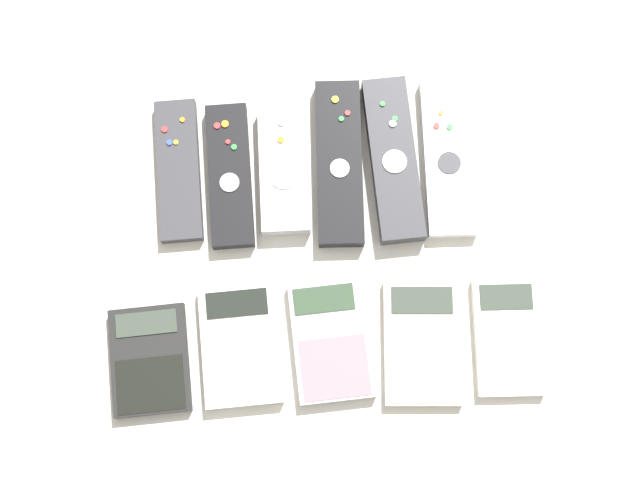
% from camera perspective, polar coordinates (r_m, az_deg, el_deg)
% --- Properties ---
extents(ground_plane, '(3.00, 3.00, 0.00)m').
position_cam_1_polar(ground_plane, '(1.06, 0.10, -1.73)').
color(ground_plane, beige).
extents(remote_0, '(0.05, 0.18, 0.02)m').
position_cam_1_polar(remote_0, '(1.10, -9.03, 4.42)').
color(remote_0, '#333338').
rests_on(remote_0, ground_plane).
extents(remote_1, '(0.05, 0.18, 0.02)m').
position_cam_1_polar(remote_1, '(1.09, -5.79, 4.13)').
color(remote_1, black).
rests_on(remote_1, ground_plane).
extents(remote_2, '(0.06, 0.16, 0.02)m').
position_cam_1_polar(remote_2, '(1.08, -2.34, 4.50)').
color(remote_2, '#B7B7BC').
rests_on(remote_2, ground_plane).
extents(remote_3, '(0.06, 0.21, 0.02)m').
position_cam_1_polar(remote_3, '(1.08, 1.24, 4.94)').
color(remote_3, black).
rests_on(remote_3, ground_plane).
extents(remote_4, '(0.06, 0.21, 0.03)m').
position_cam_1_polar(remote_4, '(1.09, 4.70, 5.14)').
color(remote_4, '#333338').
rests_on(remote_4, ground_plane).
extents(remote_5, '(0.06, 0.20, 0.02)m').
position_cam_1_polar(remote_5, '(1.10, 8.18, 5.23)').
color(remote_5, white).
rests_on(remote_5, ground_plane).
extents(calculator_0, '(0.09, 0.13, 0.02)m').
position_cam_1_polar(calculator_0, '(1.06, -10.84, -7.56)').
color(calculator_0, black).
rests_on(calculator_0, ground_plane).
extents(calculator_1, '(0.09, 0.14, 0.02)m').
position_cam_1_polar(calculator_1, '(1.05, -5.11, -6.71)').
color(calculator_1, silver).
rests_on(calculator_1, ground_plane).
extents(calculator_2, '(0.10, 0.15, 0.02)m').
position_cam_1_polar(calculator_2, '(1.04, 0.73, -6.44)').
color(calculator_2, '#B2B2B7').
rests_on(calculator_2, ground_plane).
extents(calculator_3, '(0.10, 0.15, 0.01)m').
position_cam_1_polar(calculator_3, '(1.05, 6.57, -6.55)').
color(calculator_3, beige).
rests_on(calculator_3, ground_plane).
extents(calculator_4, '(0.08, 0.14, 0.01)m').
position_cam_1_polar(calculator_4, '(1.07, 11.93, -6.10)').
color(calculator_4, silver).
rests_on(calculator_4, ground_plane).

